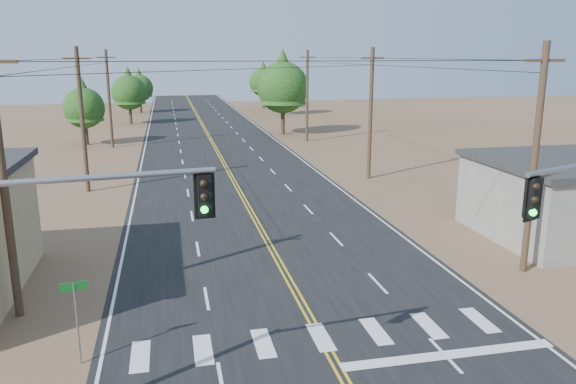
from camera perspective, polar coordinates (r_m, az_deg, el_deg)
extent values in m
cube|color=black|center=(40.25, -5.01, 0.17)|extent=(15.00, 200.00, 0.02)
cylinder|color=#4C3826|center=(22.06, -26.91, 0.69)|extent=(0.30, 0.30, 10.00)
cylinder|color=#4C3826|center=(41.48, -20.16, 6.79)|extent=(0.30, 0.30, 10.00)
cube|color=#4C3826|center=(41.24, -20.65, 12.58)|extent=(1.80, 0.12, 0.12)
cylinder|color=#4C3826|center=(61.27, -17.71, 8.96)|extent=(0.30, 0.30, 10.00)
cube|color=#4C3826|center=(61.11, -18.00, 12.88)|extent=(1.80, 0.12, 0.12)
cylinder|color=#4C3826|center=(26.22, 23.74, 2.88)|extent=(0.30, 0.30, 10.00)
cube|color=#4C3826|center=(25.85, 24.65, 12.05)|extent=(1.80, 0.12, 0.12)
cylinder|color=#4C3826|center=(43.83, 8.38, 7.81)|extent=(0.30, 0.30, 10.00)
cube|color=#4C3826|center=(43.61, 8.58, 13.30)|extent=(1.80, 0.12, 0.12)
cylinder|color=#4C3826|center=(62.89, 1.96, 9.70)|extent=(0.30, 0.30, 10.00)
cube|color=#4C3826|center=(62.73, 1.99, 13.53)|extent=(1.80, 0.12, 0.12)
cylinder|color=gray|center=(13.61, -20.25, 1.30)|extent=(6.13, 0.83, 0.15)
cube|color=black|center=(13.93, -8.50, -0.30)|extent=(0.36, 0.32, 1.04)
sphere|color=black|center=(13.69, -8.58, 0.86)|extent=(0.19, 0.19, 0.19)
sphere|color=black|center=(13.77, -8.53, -0.47)|extent=(0.19, 0.19, 0.19)
sphere|color=#0CE533|center=(13.85, -8.48, -1.79)|extent=(0.19, 0.19, 0.19)
cube|color=black|center=(15.02, 23.58, -0.55)|extent=(0.40, 0.37, 1.02)
sphere|color=black|center=(14.79, 23.87, 0.51)|extent=(0.19, 0.19, 0.19)
sphere|color=black|center=(14.86, 23.75, -0.71)|extent=(0.19, 0.19, 0.19)
sphere|color=#0CE533|center=(14.94, 23.63, -1.92)|extent=(0.19, 0.19, 0.19)
cylinder|color=gray|center=(18.92, -20.61, -12.44)|extent=(0.06, 0.06, 2.70)
cube|color=#0D5F1C|center=(18.42, -20.94, -8.96)|extent=(0.80, 0.18, 0.27)
cylinder|color=#3F2D1E|center=(64.38, -19.82, 5.68)|extent=(0.42, 0.42, 2.58)
cone|color=#124012|center=(64.03, -20.08, 8.85)|extent=(4.02, 4.02, 4.60)
sphere|color=#124012|center=(64.10, -20.01, 8.02)|extent=(4.31, 4.31, 4.31)
cylinder|color=#3F2D1E|center=(82.13, -15.71, 7.65)|extent=(0.41, 0.41, 2.87)
cone|color=#124012|center=(81.84, -15.89, 10.42)|extent=(4.47, 4.47, 5.11)
sphere|color=#124012|center=(81.90, -15.85, 9.70)|extent=(4.79, 4.79, 4.79)
cylinder|color=#3F2D1E|center=(98.29, -14.75, 8.57)|extent=(0.45, 0.45, 2.67)
cone|color=#124012|center=(98.06, -14.88, 10.72)|extent=(4.15, 4.15, 4.74)
sphere|color=#124012|center=(98.11, -14.85, 10.16)|extent=(4.44, 4.44, 4.44)
cylinder|color=#3F2D1E|center=(68.74, -0.53, 7.41)|extent=(0.50, 0.50, 3.69)
cone|color=#124012|center=(68.37, -0.54, 11.68)|extent=(5.74, 5.74, 6.56)
sphere|color=#124012|center=(68.43, -0.54, 10.57)|extent=(6.15, 6.15, 6.15)
cylinder|color=#3F2D1E|center=(92.30, -0.38, 8.79)|extent=(0.41, 0.41, 2.94)
cone|color=#124012|center=(92.04, -0.39, 11.32)|extent=(4.57, 4.57, 5.22)
sphere|color=#124012|center=(92.09, -0.38, 10.66)|extent=(4.90, 4.90, 4.90)
cylinder|color=#3F2D1E|center=(103.33, -2.51, 9.34)|extent=(0.42, 0.42, 3.05)
cone|color=#124012|center=(103.10, -2.53, 11.69)|extent=(4.75, 4.75, 5.43)
sphere|color=#124012|center=(103.14, -2.52, 11.08)|extent=(5.09, 5.09, 5.09)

